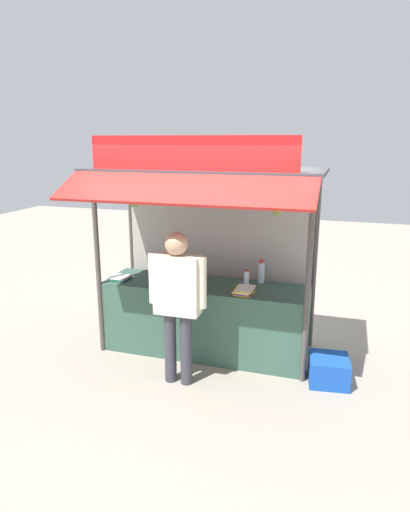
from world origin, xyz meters
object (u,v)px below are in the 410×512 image
at_px(banana_bunch_leftmost, 277,209).
at_px(plastic_crate, 329,370).
at_px(magazine_stack_far_right, 186,283).
at_px(water_bottle_center, 168,265).
at_px(vendor_person, 177,295).
at_px(magazine_stack_front_left, 120,278).
at_px(water_bottle_right, 177,267).
at_px(water_bottle_far_left, 261,272).
at_px(magazine_stack_front_right, 244,291).
at_px(magazine_stack_back_right, 163,279).
at_px(banana_bunch_inner_right, 134,200).
at_px(banana_bunch_inner_left, 188,199).
at_px(water_bottle_mid_right, 246,279).
at_px(water_bottle_rear_center, 199,272).

height_order(banana_bunch_leftmost, plastic_crate, banana_bunch_leftmost).
bearing_deg(magazine_stack_far_right, water_bottle_center, 132.55).
xyz_separation_m(magazine_stack_far_right, vendor_person, (0.13, -0.61, 0.08)).
relative_size(magazine_stack_front_left, magazine_stack_far_right, 0.81).
relative_size(water_bottle_right, vendor_person, 0.15).
distance_m(water_bottle_center, water_bottle_right, 0.15).
relative_size(water_bottle_far_left, banana_bunch_leftmost, 0.94).
bearing_deg(vendor_person, magazine_stack_front_left, -33.66).
distance_m(water_bottle_center, magazine_stack_front_right, 1.20).
relative_size(water_bottle_far_left, water_bottle_right, 1.16).
bearing_deg(vendor_person, magazine_stack_back_right, -58.14).
relative_size(magazine_stack_front_right, vendor_person, 0.19).
xyz_separation_m(water_bottle_far_left, banana_bunch_leftmost, (0.27, -0.73, 0.88)).
distance_m(banana_bunch_leftmost, vendor_person, 1.34).
xyz_separation_m(magazine_stack_front_left, banana_bunch_inner_right, (0.39, -0.32, 1.02)).
bearing_deg(water_bottle_far_left, magazine_stack_front_left, -166.33).
relative_size(magazine_stack_front_right, banana_bunch_leftmost, 1.03).
bearing_deg(banana_bunch_inner_left, magazine_stack_front_left, 162.54).
bearing_deg(water_bottle_far_left, water_bottle_center, -179.99).
xyz_separation_m(banana_bunch_inner_right, plastic_crate, (2.16, 0.15, -1.76)).
bearing_deg(water_bottle_far_left, magazine_stack_front_right, -103.13).
bearing_deg(magazine_stack_front_left, vendor_person, -32.72).
distance_m(banana_bunch_inner_right, plastic_crate, 2.79).
height_order(water_bottle_mid_right, magazine_stack_far_right, water_bottle_mid_right).
xyz_separation_m(magazine_stack_far_right, plastic_crate, (1.68, -0.14, -0.77)).
bearing_deg(water_bottle_mid_right, magazine_stack_front_right, -83.32).
bearing_deg(magazine_stack_far_right, vendor_person, -77.60).
xyz_separation_m(water_bottle_mid_right, magazine_stack_back_right, (-1.00, -0.12, -0.06)).
bearing_deg(magazine_stack_front_left, water_bottle_mid_right, 6.46).
distance_m(water_bottle_mid_right, vendor_person, 0.99).
height_order(water_bottle_right, vendor_person, vendor_person).
bearing_deg(water_bottle_rear_center, plastic_crate, -12.20).
bearing_deg(water_bottle_mid_right, banana_bunch_leftmost, -51.08).
distance_m(water_bottle_far_left, banana_bunch_inner_right, 1.74).
bearing_deg(vendor_person, water_bottle_rear_center, -88.34).
bearing_deg(banana_bunch_leftmost, magazine_stack_front_right, 143.39).
height_order(water_bottle_center, water_bottle_rear_center, water_bottle_rear_center).
xyz_separation_m(banana_bunch_inner_right, vendor_person, (0.61, -0.33, -0.91)).
relative_size(water_bottle_rear_center, magazine_stack_far_right, 0.92).
bearing_deg(water_bottle_right, magazine_stack_front_left, -149.07).
relative_size(water_bottle_right, magazine_stack_front_right, 0.79).
bearing_deg(magazine_stack_front_left, magazine_stack_front_right, -1.49).
bearing_deg(magazine_stack_back_right, vendor_person, -57.20).
bearing_deg(banana_bunch_inner_left, water_bottle_right, 120.08).
distance_m(magazine_stack_far_right, banana_bunch_inner_left, 1.08).
xyz_separation_m(water_bottle_center, vendor_person, (0.54, -1.05, 0.00)).
relative_size(water_bottle_rear_center, magazine_stack_front_right, 0.93).
bearing_deg(banana_bunch_inner_left, plastic_crate, 5.43).
relative_size(water_bottle_mid_right, banana_bunch_leftmost, 0.74).
height_order(water_bottle_far_left, banana_bunch_inner_right, banana_bunch_inner_right).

